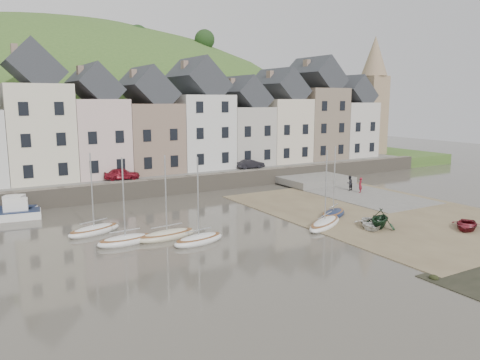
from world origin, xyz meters
TOP-DOWN VIEW (x-y plane):
  - ground at (0.00, 0.00)m, footprint 160.00×160.00m
  - quay_land at (0.00, 32.00)m, footprint 90.00×30.00m
  - quay_street at (0.00, 20.50)m, footprint 70.00×7.00m
  - seawall at (0.00, 17.00)m, footprint 70.00×1.20m
  - beach at (11.00, 0.00)m, footprint 18.00×26.00m
  - slipway at (15.00, 8.00)m, footprint 8.00×18.00m
  - hillside at (-5.00, 60.00)m, footprint 134.40×84.00m
  - townhouse_terrace at (1.76, 24.00)m, footprint 61.05×8.00m
  - church_spire at (34.55, 24.00)m, footprint 4.00×4.00m
  - sailboat_0 at (-12.69, 6.16)m, footprint 4.52×2.80m
  - sailboat_1 at (-11.42, 2.45)m, footprint 4.08×1.72m
  - sailboat_2 at (-8.44, 2.16)m, footprint 4.70×1.95m
  - sailboat_3 at (-6.93, -0.02)m, footprint 4.23×2.22m
  - sailboat_4 at (3.57, -1.22)m, footprint 5.31×3.81m
  - sailboat_5 at (6.28, 0.85)m, footprint 4.15×3.15m
  - motorboat_0 at (-17.91, 13.85)m, footprint 5.60×2.40m
  - motorboat_2 at (-17.68, 15.58)m, footprint 4.81×3.56m
  - rowboat_white at (6.30, -3.50)m, footprint 3.90×4.08m
  - rowboat_green at (6.91, -3.80)m, footprint 3.76×3.61m
  - rowboat_red at (12.40, -7.51)m, footprint 3.93×3.61m
  - person_red at (15.51, 6.97)m, footprint 0.70×0.68m
  - person_dark at (15.43, 8.51)m, footprint 0.87×0.72m
  - car_left at (-6.53, 19.50)m, footprint 3.93×2.34m
  - car_right at (9.47, 19.50)m, footprint 3.51×1.47m

SIDE VIEW (x-z plane):
  - hillside at x=-5.00m, z-range -59.99..24.01m
  - ground at x=0.00m, z-range 0.00..0.00m
  - beach at x=11.00m, z-range 0.00..0.06m
  - slipway at x=15.00m, z-range 0.00..0.12m
  - sailboat_4 at x=3.57m, z-range -2.90..3.42m
  - sailboat_2 at x=-8.44m, z-range -2.90..3.42m
  - sailboat_0 at x=-12.69m, z-range -2.90..3.42m
  - sailboat_3 at x=-6.93m, z-range -2.89..3.43m
  - sailboat_1 at x=-11.42m, z-range -2.89..3.43m
  - sailboat_5 at x=6.28m, z-range -2.89..3.43m
  - rowboat_red at x=12.40m, z-range 0.06..0.73m
  - rowboat_white at x=6.30m, z-range 0.06..0.75m
  - motorboat_2 at x=-17.68m, z-range -0.27..1.43m
  - motorboat_0 at x=-17.91m, z-range -0.27..1.43m
  - quay_land at x=0.00m, z-range 0.00..1.50m
  - rowboat_green at x=6.91m, z-range 0.06..1.59m
  - seawall at x=0.00m, z-range 0.00..1.80m
  - person_dark at x=15.43m, z-range 0.12..1.74m
  - person_red at x=15.51m, z-range 0.12..1.75m
  - quay_street at x=0.00m, z-range 1.50..1.60m
  - car_right at x=9.47m, z-range 1.60..2.73m
  - car_left at x=-6.53m, z-range 1.60..2.85m
  - townhouse_terrace at x=1.76m, z-range 0.36..14.29m
  - church_spire at x=34.55m, z-range 2.06..20.06m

